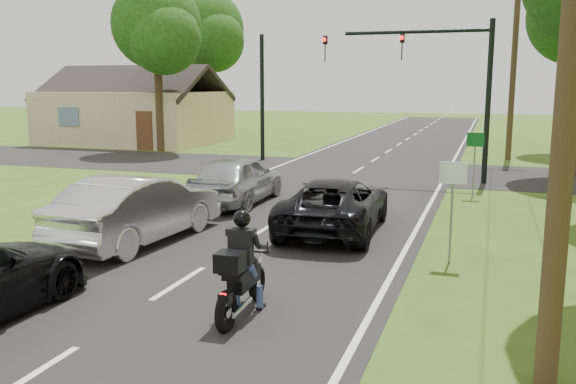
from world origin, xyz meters
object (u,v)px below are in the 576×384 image
at_px(sign_white, 453,187).
at_px(sign_green, 475,149).
at_px(motorcycle_rider, 241,275).
at_px(silver_sedan, 138,209).
at_px(silver_suv, 237,179).
at_px(traffic_signal, 437,72).
at_px(dark_suv, 335,205).
at_px(utility_pole_far, 514,54).

bearing_deg(sign_white, sign_green, 88.57).
xyz_separation_m(motorcycle_rider, silver_sedan, (-4.08, 3.52, 0.12)).
distance_m(silver_suv, traffic_signal, 9.08).
bearing_deg(dark_suv, traffic_signal, -102.65).
distance_m(dark_suv, utility_pole_far, 18.18).
bearing_deg(silver_suv, silver_sedan, 85.49).
xyz_separation_m(dark_suv, sign_green, (3.15, 6.05, 0.91)).
bearing_deg(sign_white, silver_suv, 146.12).
relative_size(traffic_signal, utility_pole_far, 0.64).
bearing_deg(sign_white, motorcycle_rider, -125.83).
distance_m(motorcycle_rider, silver_sedan, 5.39).
xyz_separation_m(silver_suv, sign_green, (6.93, 3.48, 0.83)).
relative_size(dark_suv, silver_suv, 1.09).
relative_size(traffic_signal, sign_white, 3.00).
height_order(motorcycle_rider, silver_suv, motorcycle_rider).
relative_size(motorcycle_rider, traffic_signal, 0.32).
distance_m(dark_suv, sign_white, 3.66).
height_order(silver_sedan, utility_pole_far, utility_pole_far).
xyz_separation_m(motorcycle_rider, sign_white, (2.96, 4.11, 0.91)).
bearing_deg(sign_green, dark_suv, -117.53).
xyz_separation_m(motorcycle_rider, sign_green, (3.16, 12.11, 0.91)).
height_order(motorcycle_rider, utility_pole_far, utility_pole_far).
height_order(sign_white, sign_green, same).
height_order(silver_suv, sign_green, sign_green).
bearing_deg(sign_green, silver_suv, -153.34).
height_order(motorcycle_rider, dark_suv, motorcycle_rider).
relative_size(motorcycle_rider, dark_suv, 0.42).
bearing_deg(sign_green, motorcycle_rider, -104.65).
bearing_deg(dark_suv, utility_pole_far, -107.32).
bearing_deg(silver_sedan, silver_suv, -88.98).
distance_m(utility_pole_far, sign_green, 11.63).
bearing_deg(silver_suv, sign_green, -154.36).
xyz_separation_m(silver_sedan, silver_suv, (0.31, 5.10, -0.04)).
distance_m(dark_suv, silver_suv, 4.57).
height_order(dark_suv, sign_green, sign_green).
xyz_separation_m(dark_suv, silver_suv, (-3.78, 2.57, 0.09)).
distance_m(dark_suv, traffic_signal, 9.83).
bearing_deg(traffic_signal, silver_suv, -129.58).
bearing_deg(utility_pole_far, silver_sedan, -113.55).
xyz_separation_m(utility_pole_far, sign_white, (-1.50, -19.02, -3.49)).
xyz_separation_m(motorcycle_rider, silver_suv, (-3.77, 8.63, 0.08)).
bearing_deg(silver_suv, sign_white, 145.11).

